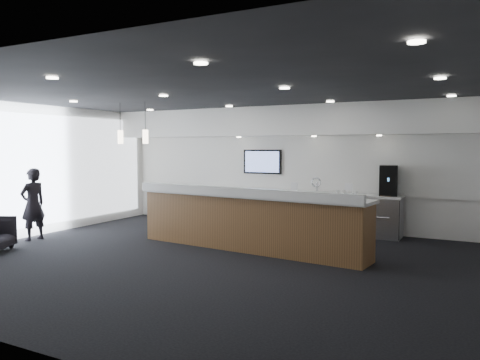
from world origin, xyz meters
The scene contains 21 objects.
ground centered at (0.00, 0.00, 0.00)m, with size 10.00×10.00×0.00m, color black.
ceiling centered at (0.00, 0.00, 3.00)m, with size 10.00×8.00×0.02m, color black.
back_wall centered at (0.00, 4.00, 1.50)m, with size 10.00×0.02×3.00m, color white.
left_wall centered at (-5.00, 0.00, 1.50)m, with size 0.02×8.00×3.00m, color white.
soffit_bulkhead centered at (0.00, 3.55, 2.65)m, with size 10.00×0.90×0.70m, color white.
alcove_panel centered at (0.00, 3.97, 1.60)m, with size 9.80×0.06×1.40m, color white.
window_blinds_wall centered at (-4.96, 0.00, 1.50)m, with size 0.04×7.36×2.55m, color silver.
back_credenza centered at (0.00, 3.64, 0.48)m, with size 5.06×0.66×0.95m.
wall_tv centered at (-1.00, 3.91, 1.65)m, with size 1.05×0.08×0.62m.
pendant_left centered at (-2.40, 0.80, 2.25)m, with size 0.12×0.12×0.30m, color #FFE9C6.
pendant_right centered at (-3.10, 0.80, 2.25)m, with size 0.12×0.12×0.30m, color #FFE9C6.
ceiling_can_lights centered at (0.00, 0.00, 2.97)m, with size 7.00×5.00×0.02m, color white, non-canonical shape.
service_counter centered at (-0.02, 1.14, 0.58)m, with size 5.00×1.32×1.49m.
coffee_machine centered at (2.20, 3.65, 1.29)m, with size 0.46×0.54×0.68m.
info_sign_left centered at (0.01, 3.56, 1.06)m, with size 0.17×0.02×0.23m, color white.
info_sign_right centered at (1.34, 3.56, 1.08)m, with size 0.19×0.02×0.25m, color white.
lounge_guest centered at (-4.60, -0.18, 0.79)m, with size 0.57×0.38×1.57m, color black.
cup_0 centered at (1.51, 3.55, 1.00)m, with size 0.10×0.10×0.09m, color white.
cup_1 centered at (1.37, 3.55, 1.00)m, with size 0.10×0.10×0.09m, color white.
cup_2 centered at (1.23, 3.55, 1.00)m, with size 0.10×0.10×0.09m, color white.
cup_3 centered at (1.09, 3.55, 1.00)m, with size 0.10×0.10×0.09m, color white.
Camera 1 is at (4.08, -7.04, 2.02)m, focal length 35.00 mm.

